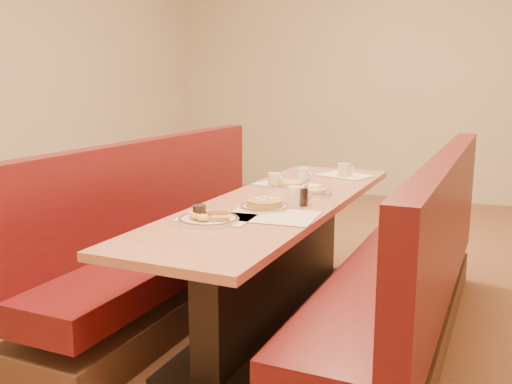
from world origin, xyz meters
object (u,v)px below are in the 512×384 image
at_px(booth_left, 171,250).
at_px(soda_tumbler_mid, 301,197).
at_px(coffee_mug_d, 304,174).
at_px(diner_table, 278,263).
at_px(eggs_plate, 208,219).
at_px(coffee_mug_c, 345,170).
at_px(pancake_plate, 265,205).
at_px(booth_right, 407,284).
at_px(coffee_mug_b, 275,180).
at_px(coffee_mug_a, 297,195).
at_px(soda_tumbler_near, 199,214).

xyz_separation_m(booth_left, soda_tumbler_mid, (0.90, -0.09, 0.44)).
bearing_deg(coffee_mug_d, diner_table, -58.88).
height_order(booth_left, eggs_plate, booth_left).
distance_m(eggs_plate, coffee_mug_c, 1.54).
height_order(booth_left, pancake_plate, booth_left).
bearing_deg(pancake_plate, booth_right, 19.80).
bearing_deg(eggs_plate, pancake_plate, 69.70).
height_order(eggs_plate, coffee_mug_b, coffee_mug_b).
height_order(diner_table, coffee_mug_c, coffee_mug_c).
bearing_deg(coffee_mug_d, soda_tumbler_mid, -47.00).
relative_size(diner_table, booth_left, 1.00).
distance_m(coffee_mug_a, soda_tumbler_mid, 0.03).
bearing_deg(pancake_plate, coffee_mug_c, 84.89).
xyz_separation_m(diner_table, coffee_mug_b, (-0.16, 0.33, 0.42)).
bearing_deg(soda_tumbler_mid, coffee_mug_c, 92.33).
bearing_deg(coffee_mug_c, soda_tumbler_near, -121.95).
xyz_separation_m(diner_table, coffee_mug_c, (0.13, 0.90, 0.42)).
height_order(booth_left, coffee_mug_c, booth_left).
xyz_separation_m(coffee_mug_c, soda_tumbler_mid, (0.04, -1.00, 0.00)).
xyz_separation_m(pancake_plate, coffee_mug_b, (-0.19, 0.59, 0.03)).
bearing_deg(eggs_plate, soda_tumbler_mid, 62.14).
bearing_deg(coffee_mug_b, booth_right, 2.53).
distance_m(diner_table, eggs_plate, 0.74).
xyz_separation_m(diner_table, eggs_plate, (-0.11, -0.62, 0.39)).
distance_m(eggs_plate, coffee_mug_a, 0.59).
distance_m(booth_right, coffee_mug_d, 1.11).
relative_size(booth_right, coffee_mug_b, 21.78).
distance_m(coffee_mug_a, soda_tumbler_near, 0.62).
distance_m(coffee_mug_c, coffee_mug_d, 0.35).
xyz_separation_m(booth_left, pancake_plate, (0.76, -0.26, 0.41)).
relative_size(booth_left, coffee_mug_c, 21.23).
height_order(coffee_mug_c, coffee_mug_d, coffee_mug_c).
bearing_deg(soda_tumbler_mid, soda_tumbler_near, -118.96).
bearing_deg(diner_table, eggs_plate, -100.25).
distance_m(diner_table, coffee_mug_d, 0.75).
bearing_deg(coffee_mug_a, soda_tumbler_mid, -21.32).
bearing_deg(diner_table, soda_tumbler_mid, -28.87).
distance_m(diner_table, booth_right, 0.73).
xyz_separation_m(coffee_mug_a, coffee_mug_c, (-0.01, 1.00, -0.01)).
bearing_deg(diner_table, coffee_mug_c, 82.02).
relative_size(booth_right, pancake_plate, 9.66).
height_order(pancake_plate, eggs_plate, same).
distance_m(pancake_plate, eggs_plate, 0.39).
distance_m(booth_left, coffee_mug_b, 0.79).
xyz_separation_m(eggs_plate, soda_tumbler_mid, (0.28, 0.53, 0.03)).
relative_size(diner_table, coffee_mug_b, 21.78).
bearing_deg(eggs_plate, booth_left, 134.96).
xyz_separation_m(booth_right, coffee_mug_c, (-0.61, 0.90, 0.44)).
distance_m(coffee_mug_d, soda_tumbler_near, 1.27).
relative_size(booth_left, eggs_plate, 8.62).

